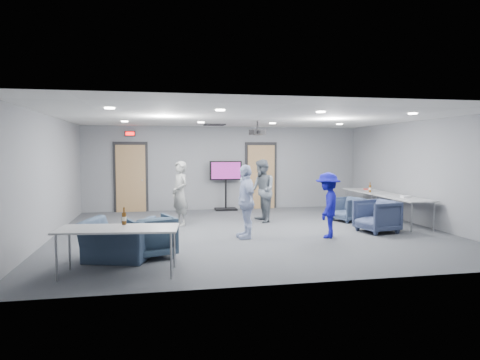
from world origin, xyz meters
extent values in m
plane|color=#3C3F44|center=(0.00, 0.00, 0.00)|extent=(9.00, 9.00, 0.00)
plane|color=silver|center=(0.00, 0.00, 2.70)|extent=(9.00, 9.00, 0.00)
cube|color=slate|center=(0.00, 4.00, 1.35)|extent=(9.00, 0.02, 2.70)
cube|color=slate|center=(0.00, -4.00, 1.35)|extent=(9.00, 0.02, 2.70)
cube|color=slate|center=(-4.50, 0.00, 1.35)|extent=(0.02, 8.00, 2.70)
cube|color=slate|center=(4.50, 0.00, 1.35)|extent=(0.02, 8.00, 2.70)
cube|color=black|center=(-3.00, 3.97, 1.08)|extent=(1.06, 0.06, 2.24)
cube|color=#A3824F|center=(-3.00, 3.93, 1.05)|extent=(0.90, 0.05, 2.10)
cylinder|color=gray|center=(-2.65, 3.88, 1.00)|extent=(0.04, 0.10, 0.04)
cube|color=black|center=(1.20, 3.97, 1.08)|extent=(1.06, 0.06, 2.24)
cube|color=#A3824F|center=(1.20, 3.93, 1.05)|extent=(0.90, 0.05, 2.10)
cylinder|color=gray|center=(1.55, 3.88, 1.00)|extent=(0.04, 0.10, 0.04)
cube|color=black|center=(-3.00, 3.94, 2.45)|extent=(0.32, 0.06, 0.16)
cube|color=#FF0C0C|center=(-3.00, 3.90, 2.45)|extent=(0.26, 0.02, 0.11)
cube|color=black|center=(-0.50, 2.80, 2.69)|extent=(0.60, 0.60, 0.03)
cylinder|color=white|center=(-3.00, -1.80, 2.69)|extent=(0.18, 0.18, 0.02)
cylinder|color=white|center=(-3.00, 1.80, 2.69)|extent=(0.18, 0.18, 0.02)
cylinder|color=white|center=(-1.00, -1.80, 2.69)|extent=(0.18, 0.18, 0.02)
cylinder|color=white|center=(-1.00, 1.80, 2.69)|extent=(0.18, 0.18, 0.02)
cylinder|color=white|center=(1.00, -1.80, 2.69)|extent=(0.18, 0.18, 0.02)
cylinder|color=white|center=(1.00, 1.80, 2.69)|extent=(0.18, 0.18, 0.02)
cylinder|color=white|center=(3.00, -1.80, 2.69)|extent=(0.18, 0.18, 0.02)
cylinder|color=white|center=(3.00, 1.80, 2.69)|extent=(0.18, 0.18, 0.02)
imported|color=gray|center=(-1.61, 1.19, 0.83)|extent=(0.61, 0.71, 1.65)
imported|color=slate|center=(0.57, 1.28, 0.85)|extent=(0.71, 0.88, 1.70)
imported|color=#B3C1E6|center=(-0.28, -0.69, 0.81)|extent=(0.47, 0.98, 1.62)
imported|color=#161691|center=(1.52, -0.98, 0.72)|extent=(0.93, 1.08, 1.45)
imported|color=#313D55|center=(2.90, 0.97, 0.33)|extent=(0.90, 0.89, 0.66)
imported|color=#343E5A|center=(2.90, -0.62, 0.38)|extent=(0.99, 0.97, 0.76)
imported|color=#334659|center=(-2.33, -2.00, 0.38)|extent=(1.03, 1.05, 0.76)
imported|color=#334359|center=(-2.88, -2.13, 0.36)|extent=(1.35, 1.26, 0.73)
cube|color=#A3A5A7|center=(4.00, 1.94, 0.71)|extent=(0.77, 1.85, 0.03)
cylinder|color=gray|center=(3.69, 2.79, 0.35)|extent=(0.04, 0.04, 0.70)
cylinder|color=gray|center=(3.69, 1.10, 0.35)|extent=(0.04, 0.04, 0.70)
cylinder|color=gray|center=(4.31, 2.79, 0.35)|extent=(0.04, 0.04, 0.70)
cylinder|color=gray|center=(4.31, 1.10, 0.35)|extent=(0.04, 0.04, 0.70)
cube|color=#A3A5A7|center=(4.00, 0.04, 0.71)|extent=(0.75, 1.80, 0.03)
cylinder|color=gray|center=(3.71, 0.86, 0.35)|extent=(0.04, 0.04, 0.70)
cylinder|color=gray|center=(3.71, -0.78, 0.35)|extent=(0.04, 0.04, 0.70)
cylinder|color=gray|center=(4.29, 0.86, 0.35)|extent=(0.04, 0.04, 0.70)
cylinder|color=gray|center=(4.29, -0.78, 0.35)|extent=(0.04, 0.04, 0.70)
cube|color=#A3A5A7|center=(-2.79, -3.00, 0.71)|extent=(1.92, 0.98, 0.03)
cylinder|color=gray|center=(-1.91, -2.79, 0.35)|extent=(0.04, 0.04, 0.70)
cylinder|color=gray|center=(-3.59, -2.60, 0.35)|extent=(0.04, 0.04, 0.70)
cylinder|color=gray|center=(-1.99, -3.40, 0.35)|extent=(0.04, 0.04, 0.70)
cylinder|color=gray|center=(-3.66, -3.21, 0.35)|extent=(0.04, 0.04, 0.70)
cylinder|color=#5E3710|center=(-2.71, -2.72, 0.83)|extent=(0.07, 0.07, 0.20)
cylinder|color=#5E3710|center=(-2.71, -2.72, 0.97)|extent=(0.03, 0.03, 0.09)
cylinder|color=beige|center=(-2.71, -2.72, 0.83)|extent=(0.07, 0.07, 0.07)
cylinder|color=#5E3710|center=(3.82, 1.48, 0.83)|extent=(0.07, 0.07, 0.20)
cylinder|color=#5E3710|center=(3.82, 1.48, 0.98)|extent=(0.03, 0.03, 0.09)
cylinder|color=beige|center=(3.82, 1.48, 0.83)|extent=(0.08, 0.08, 0.07)
cube|color=#C83B32|center=(4.10, 2.16, 0.75)|extent=(0.21, 0.15, 0.04)
cube|color=silver|center=(4.03, -0.02, 0.76)|extent=(0.25, 0.18, 0.05)
cube|color=black|center=(-0.02, 3.75, 0.03)|extent=(0.69, 0.49, 0.06)
cylinder|color=black|center=(-0.02, 3.75, 0.64)|extent=(0.06, 0.06, 1.19)
cube|color=black|center=(-0.02, 3.75, 1.28)|extent=(1.04, 0.07, 0.61)
cube|color=#791B6E|center=(-0.02, 3.70, 1.28)|extent=(0.94, 0.01, 0.53)
cylinder|color=black|center=(0.38, 1.00, 2.58)|extent=(0.04, 0.04, 0.22)
cube|color=black|center=(0.38, 1.00, 2.40)|extent=(0.41, 0.38, 0.14)
cylinder|color=black|center=(0.38, 0.84, 2.40)|extent=(0.08, 0.06, 0.08)
camera|label=1|loc=(-2.17, -9.82, 1.94)|focal=32.00mm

